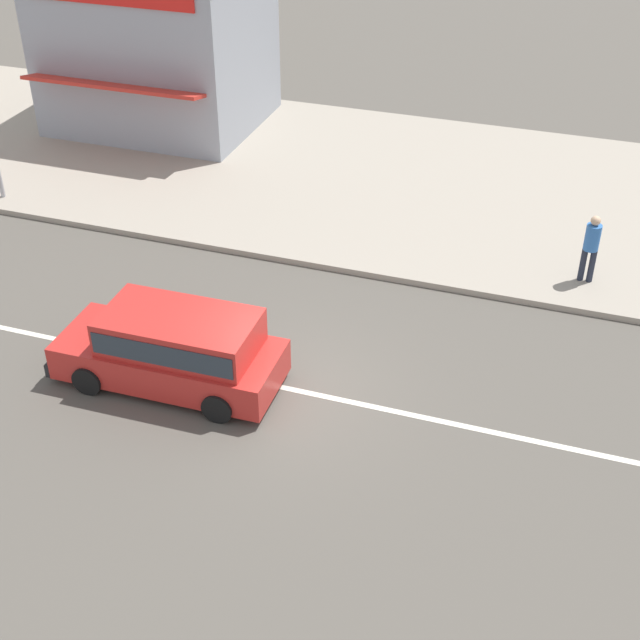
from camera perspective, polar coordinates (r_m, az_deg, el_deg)
The scene contains 6 objects.
ground_plane at distance 17.48m, azimuth -2.46°, elevation -4.33°, with size 160.00×160.00×0.00m, color #544F47.
lane_centre_stripe at distance 17.48m, azimuth -2.46°, elevation -4.32°, with size 50.40×0.14×0.01m, color silver.
kerb_strip at distance 25.23m, azimuth 5.29°, elevation 8.62°, with size 68.00×10.00×0.15m, color #9E9384.
minivan_red_0 at distance 17.35m, azimuth -9.33°, elevation -1.68°, with size 4.51×1.94×1.56m.
pedestrian_near_clock at distance 20.90m, azimuth 16.97°, elevation 4.69°, with size 0.34×0.34×1.65m.
shopfront_corner_warung at distance 28.97m, azimuth -10.40°, elevation 17.07°, with size 6.25×5.78×4.98m.
Camera 1 is at (5.10, -12.73, 10.84)m, focal length 50.00 mm.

